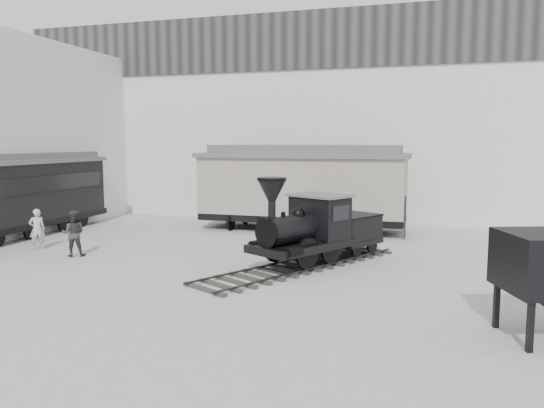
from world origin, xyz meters
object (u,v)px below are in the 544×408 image
(boxcar, at_px, (302,186))
(passenger_coach, at_px, (0,196))
(locomotive, at_px, (314,233))
(visitor_a, at_px, (37,229))
(visitor_b, at_px, (73,233))

(boxcar, relative_size, passenger_coach, 0.77)
(locomotive, bearing_deg, boxcar, 135.82)
(boxcar, xyz_separation_m, passenger_coach, (-11.85, -6.16, -0.24))
(passenger_coach, bearing_deg, locomotive, -3.75)
(locomotive, distance_m, visitor_a, 11.04)
(passenger_coach, distance_m, visitor_b, 5.54)
(locomotive, bearing_deg, visitor_b, -143.03)
(boxcar, xyz_separation_m, visitor_a, (-8.97, -7.43, -1.34))
(locomotive, height_order, visitor_a, locomotive)
(visitor_a, bearing_deg, visitor_b, 119.23)
(locomotive, relative_size, passenger_coach, 0.65)
(locomotive, xyz_separation_m, visitor_b, (-8.82, -1.17, -0.26))
(boxcar, bearing_deg, visitor_b, -129.14)
(visitor_a, bearing_deg, locomotive, 139.22)
(visitor_a, height_order, visitor_b, visitor_b)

